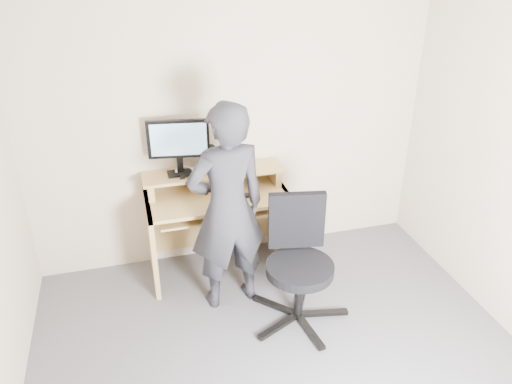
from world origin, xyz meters
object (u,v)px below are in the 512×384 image
person (227,209)px  office_chair (299,257)px  monitor (179,142)px  desk (217,212)px

person → office_chair: bearing=138.3°
monitor → person: bearing=-56.9°
person → desk: bearing=-99.6°
office_chair → person: (-0.47, 0.31, 0.32)m
desk → person: bearing=-91.1°
desk → monitor: bearing=164.5°
monitor → person: person is taller
desk → office_chair: (0.46, -0.82, -0.02)m
monitor → person: 0.73m
monitor → office_chair: (0.74, -0.89, -0.66)m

